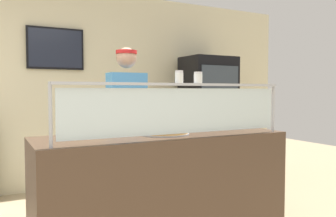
{
  "coord_description": "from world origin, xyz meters",
  "views": [
    {
      "loc": [
        -0.25,
        -2.21,
        1.32
      ],
      "look_at": [
        1.13,
        0.4,
        1.17
      ],
      "focal_mm": 36.64,
      "sensor_mm": 36.0,
      "label": 1
    }
  ],
  "objects_px": {
    "pizza_tray": "(164,133)",
    "parmesan_shaker": "(179,78)",
    "pepper_flake_shaker": "(198,78)",
    "drink_fridge": "(208,117)",
    "pizza_server": "(160,130)",
    "worker_figure": "(127,121)"
  },
  "relations": [
    {
      "from": "pizza_tray",
      "to": "worker_figure",
      "type": "height_order",
      "value": "worker_figure"
    },
    {
      "from": "pizza_server",
      "to": "worker_figure",
      "type": "xyz_separation_m",
      "value": [
        0.01,
        0.77,
        0.02
      ]
    },
    {
      "from": "pepper_flake_shaker",
      "to": "pizza_server",
      "type": "bearing_deg",
      "value": 128.01
    },
    {
      "from": "pizza_server",
      "to": "parmesan_shaker",
      "type": "relative_size",
      "value": 2.93
    },
    {
      "from": "parmesan_shaker",
      "to": "worker_figure",
      "type": "xyz_separation_m",
      "value": [
        -0.02,
        1.03,
        -0.41
      ]
    },
    {
      "from": "parmesan_shaker",
      "to": "worker_figure",
      "type": "bearing_deg",
      "value": 91.34
    },
    {
      "from": "pizza_tray",
      "to": "drink_fridge",
      "type": "bearing_deg",
      "value": 46.66
    },
    {
      "from": "pizza_server",
      "to": "pepper_flake_shaker",
      "type": "bearing_deg",
      "value": -35.74
    },
    {
      "from": "parmesan_shaker",
      "to": "drink_fridge",
      "type": "height_order",
      "value": "drink_fridge"
    },
    {
      "from": "pizza_tray",
      "to": "worker_figure",
      "type": "xyz_separation_m",
      "value": [
        -0.04,
        0.75,
        0.04
      ]
    },
    {
      "from": "parmesan_shaker",
      "to": "worker_figure",
      "type": "height_order",
      "value": "worker_figure"
    },
    {
      "from": "pizza_server",
      "to": "parmesan_shaker",
      "type": "bearing_deg",
      "value": -66.9
    },
    {
      "from": "pizza_tray",
      "to": "pepper_flake_shaker",
      "type": "relative_size",
      "value": 4.75
    },
    {
      "from": "parmesan_shaker",
      "to": "pepper_flake_shaker",
      "type": "height_order",
      "value": "parmesan_shaker"
    },
    {
      "from": "worker_figure",
      "to": "parmesan_shaker",
      "type": "bearing_deg",
      "value": -88.66
    },
    {
      "from": "pizza_tray",
      "to": "pepper_flake_shaker",
      "type": "bearing_deg",
      "value": -60.49
    },
    {
      "from": "pepper_flake_shaker",
      "to": "drink_fridge",
      "type": "distance_m",
      "value": 2.58
    },
    {
      "from": "drink_fridge",
      "to": "pizza_tray",
      "type": "bearing_deg",
      "value": -133.34
    },
    {
      "from": "drink_fridge",
      "to": "pizza_server",
      "type": "bearing_deg",
      "value": -133.77
    },
    {
      "from": "worker_figure",
      "to": "drink_fridge",
      "type": "relative_size",
      "value": 0.96
    },
    {
      "from": "pizza_tray",
      "to": "parmesan_shaker",
      "type": "xyz_separation_m",
      "value": [
        -0.01,
        -0.28,
        0.45
      ]
    },
    {
      "from": "parmesan_shaker",
      "to": "pepper_flake_shaker",
      "type": "relative_size",
      "value": 1.06
    }
  ]
}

